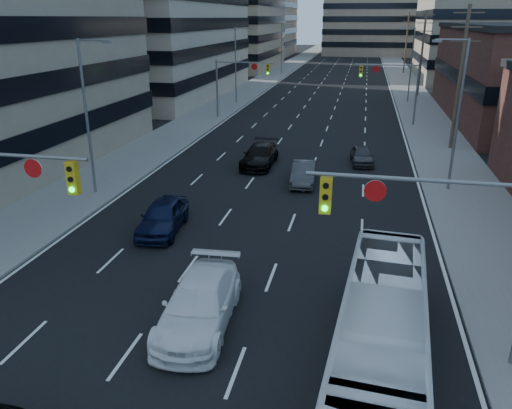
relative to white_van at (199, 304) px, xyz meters
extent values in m
cube|color=black|center=(0.04, 121.80, -0.80)|extent=(18.00, 300.00, 0.02)
cube|color=slate|center=(-11.46, 121.80, -0.73)|extent=(5.00, 300.00, 0.15)
cube|color=slate|center=(11.54, 121.80, -0.73)|extent=(5.00, 300.00, 0.15)
cube|color=gray|center=(-23.96, 91.80, 7.19)|extent=(20.00, 30.00, 16.00)
cube|color=gray|center=(25.04, 79.80, 6.19)|extent=(22.00, 28.00, 14.00)
cube|color=#ADA089|center=(-27.96, 131.80, 9.19)|extent=(24.00, 24.00, 20.00)
cube|color=gray|center=(32.04, 121.80, 5.19)|extent=(22.00, 22.00, 12.00)
cube|color=gold|center=(-4.06, -0.20, 4.34)|extent=(0.35, 0.28, 1.10)
cylinder|color=black|center=(-4.06, -0.36, 4.69)|extent=(0.18, 0.06, 0.18)
cylinder|color=black|center=(-4.06, -0.36, 4.34)|extent=(0.18, 0.06, 0.18)
cylinder|color=#0CE526|center=(-4.06, -0.36, 3.99)|extent=(0.18, 0.06, 0.18)
cylinder|color=white|center=(-5.46, -0.23, 4.59)|extent=(0.64, 0.06, 0.64)
cylinder|color=slate|center=(6.79, -0.20, 4.99)|extent=(6.50, 0.12, 0.12)
cube|color=gold|center=(4.14, -0.20, 4.34)|extent=(0.35, 0.28, 1.10)
cylinder|color=black|center=(4.14, -0.36, 4.69)|extent=(0.18, 0.06, 0.18)
cylinder|color=black|center=(4.14, -0.36, 4.34)|extent=(0.18, 0.06, 0.18)
cylinder|color=#0CE526|center=(4.14, -0.36, 3.99)|extent=(0.18, 0.06, 0.18)
cylinder|color=white|center=(5.54, -0.23, 4.59)|extent=(0.64, 0.06, 0.64)
cylinder|color=slate|center=(-9.96, 36.80, 2.19)|extent=(0.18, 0.18, 6.00)
cylinder|color=slate|center=(-6.96, 36.80, 4.99)|extent=(6.00, 0.12, 0.12)
cube|color=gold|center=(-4.56, 36.80, 4.34)|extent=(0.35, 0.28, 1.10)
cylinder|color=black|center=(-4.56, 36.64, 4.69)|extent=(0.18, 0.06, 0.18)
cylinder|color=black|center=(-4.56, 36.64, 4.34)|extent=(0.18, 0.06, 0.18)
cylinder|color=#0CE526|center=(-4.56, 36.64, 3.99)|extent=(0.18, 0.06, 0.18)
cylinder|color=white|center=(-5.96, 36.77, 4.59)|extent=(0.64, 0.06, 0.64)
cylinder|color=slate|center=(10.04, 36.80, 2.19)|extent=(0.18, 0.18, 6.00)
cylinder|color=slate|center=(7.04, 36.80, 4.99)|extent=(6.00, 0.12, 0.12)
cube|color=gold|center=(4.64, 36.80, 4.34)|extent=(0.35, 0.28, 1.10)
cylinder|color=black|center=(4.64, 36.64, 4.69)|extent=(0.18, 0.06, 0.18)
cylinder|color=black|center=(4.64, 36.64, 4.34)|extent=(0.18, 0.06, 0.18)
cylinder|color=#0CE526|center=(4.64, 36.64, 3.99)|extent=(0.18, 0.06, 0.18)
cylinder|color=white|center=(6.04, 36.77, 4.59)|extent=(0.64, 0.06, 0.64)
cylinder|color=#4C3D2D|center=(12.24, 27.80, 4.69)|extent=(0.28, 0.28, 11.00)
cube|color=#4C3D2D|center=(12.24, 27.80, 9.59)|extent=(2.20, 0.10, 0.10)
cube|color=#4C3D2D|center=(12.24, 27.80, 8.59)|extent=(2.20, 0.10, 0.10)
cube|color=#4C3D2D|center=(12.24, 27.80, 7.59)|extent=(2.20, 0.10, 0.10)
cylinder|color=#4C3D2D|center=(12.24, 57.80, 4.69)|extent=(0.28, 0.28, 11.00)
cube|color=#4C3D2D|center=(12.24, 57.80, 9.59)|extent=(2.20, 0.10, 0.10)
cube|color=#4C3D2D|center=(12.24, 57.80, 8.59)|extent=(2.20, 0.10, 0.10)
cube|color=#4C3D2D|center=(12.24, 57.80, 7.59)|extent=(2.20, 0.10, 0.10)
cylinder|color=#4C3D2D|center=(12.24, 87.80, 4.69)|extent=(0.28, 0.28, 11.00)
cube|color=#4C3D2D|center=(12.24, 87.80, 9.59)|extent=(2.20, 0.10, 0.10)
cube|color=#4C3D2D|center=(12.24, 87.80, 8.59)|extent=(2.20, 0.10, 0.10)
cube|color=#4C3D2D|center=(12.24, 87.80, 7.59)|extent=(2.20, 0.10, 0.10)
cylinder|color=slate|center=(-10.46, 11.80, 3.69)|extent=(0.16, 0.16, 9.00)
cylinder|color=slate|center=(-9.56, 11.80, 8.09)|extent=(1.80, 0.10, 0.10)
cube|color=slate|center=(-8.76, 11.80, 8.01)|extent=(0.50, 0.22, 0.14)
cylinder|color=slate|center=(-10.46, 46.80, 3.69)|extent=(0.16, 0.16, 9.00)
cylinder|color=slate|center=(-9.56, 46.80, 8.09)|extent=(1.80, 0.10, 0.10)
cube|color=slate|center=(-8.76, 46.80, 8.01)|extent=(0.50, 0.22, 0.14)
cylinder|color=slate|center=(-10.46, 81.80, 3.69)|extent=(0.16, 0.16, 9.00)
cylinder|color=slate|center=(-9.56, 81.80, 8.09)|extent=(1.80, 0.10, 0.10)
cube|color=slate|center=(-8.76, 81.80, 8.01)|extent=(0.50, 0.22, 0.14)
cylinder|color=slate|center=(10.54, 16.80, 3.69)|extent=(0.16, 0.16, 9.00)
cylinder|color=slate|center=(9.64, 16.80, 8.09)|extent=(1.80, 0.10, 0.10)
cube|color=slate|center=(8.84, 16.80, 8.01)|extent=(0.50, 0.22, 0.14)
cylinder|color=slate|center=(10.54, 51.80, 3.69)|extent=(0.16, 0.16, 9.00)
cylinder|color=slate|center=(9.64, 51.80, 8.09)|extent=(1.80, 0.10, 0.10)
cube|color=slate|center=(8.84, 51.80, 8.01)|extent=(0.50, 0.22, 0.14)
imported|color=white|center=(0.00, 0.00, 0.00)|extent=(2.58, 5.68, 1.61)
imported|color=white|center=(6.04, -1.31, 0.62)|extent=(3.17, 10.37, 2.85)
imported|color=black|center=(-4.32, 7.40, -0.02)|extent=(2.29, 4.76, 1.57)
imported|color=#39383B|center=(1.64, 16.45, -0.12)|extent=(1.69, 4.25, 1.38)
imported|color=black|center=(-1.96, 19.94, -0.05)|extent=(2.16, 5.24, 1.52)
imported|color=#37373A|center=(5.24, 22.01, -0.16)|extent=(1.87, 3.90, 1.29)
camera|label=1|loc=(4.99, -14.14, 9.25)|focal=35.00mm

